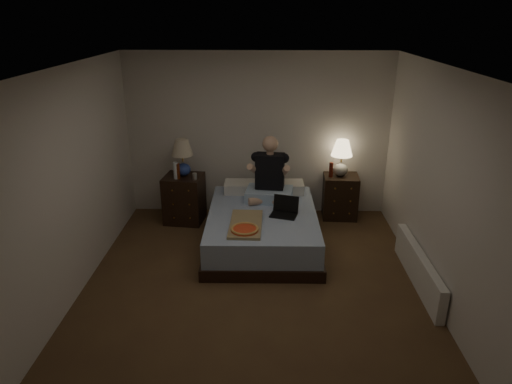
{
  "coord_description": "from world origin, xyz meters",
  "views": [
    {
      "loc": [
        0.13,
        -4.55,
        3.01
      ],
      "look_at": [
        0.0,
        0.9,
        0.85
      ],
      "focal_mm": 32.0,
      "sensor_mm": 36.0,
      "label": 1
    }
  ],
  "objects_px": {
    "soda_can": "(195,176)",
    "person": "(270,169)",
    "lamp_left": "(183,158)",
    "beer_bottle_right": "(331,170)",
    "pizza_box": "(245,230)",
    "bed": "(262,228)",
    "nightstand_right": "(340,196)",
    "laptop": "(284,207)",
    "nightstand_left": "(184,199)",
    "lamp_right": "(341,158)",
    "beer_bottle_left": "(178,171)",
    "radiator": "(418,268)",
    "water_bottle": "(176,171)"
  },
  "relations": [
    {
      "from": "beer_bottle_right",
      "to": "water_bottle",
      "type": "bearing_deg",
      "value": -173.42
    },
    {
      "from": "nightstand_right",
      "to": "water_bottle",
      "type": "height_order",
      "value": "water_bottle"
    },
    {
      "from": "beer_bottle_right",
      "to": "laptop",
      "type": "height_order",
      "value": "beer_bottle_right"
    },
    {
      "from": "nightstand_left",
      "to": "person",
      "type": "relative_size",
      "value": 0.78
    },
    {
      "from": "lamp_left",
      "to": "pizza_box",
      "type": "distance_m",
      "value": 1.78
    },
    {
      "from": "person",
      "to": "radiator",
      "type": "relative_size",
      "value": 0.58
    },
    {
      "from": "lamp_left",
      "to": "beer_bottle_right",
      "type": "distance_m",
      "value": 2.23
    },
    {
      "from": "beer_bottle_right",
      "to": "pizza_box",
      "type": "relative_size",
      "value": 0.3
    },
    {
      "from": "lamp_right",
      "to": "lamp_left",
      "type": "bearing_deg",
      "value": -175.44
    },
    {
      "from": "soda_can",
      "to": "beer_bottle_right",
      "type": "height_order",
      "value": "beer_bottle_right"
    },
    {
      "from": "bed",
      "to": "lamp_left",
      "type": "bearing_deg",
      "value": 146.39
    },
    {
      "from": "bed",
      "to": "radiator",
      "type": "height_order",
      "value": "bed"
    },
    {
      "from": "bed",
      "to": "soda_can",
      "type": "distance_m",
      "value": 1.28
    },
    {
      "from": "lamp_left",
      "to": "lamp_right",
      "type": "xyz_separation_m",
      "value": [
        2.37,
        0.19,
        -0.05
      ]
    },
    {
      "from": "nightstand_right",
      "to": "laptop",
      "type": "height_order",
      "value": "laptop"
    },
    {
      "from": "soda_can",
      "to": "pizza_box",
      "type": "xyz_separation_m",
      "value": [
        0.79,
        -1.22,
        -0.25
      ]
    },
    {
      "from": "beer_bottle_left",
      "to": "beer_bottle_right",
      "type": "height_order",
      "value": "beer_bottle_left"
    },
    {
      "from": "laptop",
      "to": "pizza_box",
      "type": "height_order",
      "value": "laptop"
    },
    {
      "from": "bed",
      "to": "lamp_left",
      "type": "xyz_separation_m",
      "value": [
        -1.19,
        0.77,
        0.76
      ]
    },
    {
      "from": "lamp_right",
      "to": "person",
      "type": "distance_m",
      "value": 1.21
    },
    {
      "from": "nightstand_left",
      "to": "person",
      "type": "xyz_separation_m",
      "value": [
        1.29,
        -0.3,
        0.59
      ]
    },
    {
      "from": "pizza_box",
      "to": "bed",
      "type": "bearing_deg",
      "value": 73.0
    },
    {
      "from": "soda_can",
      "to": "laptop",
      "type": "height_order",
      "value": "soda_can"
    },
    {
      "from": "soda_can",
      "to": "laptop",
      "type": "distance_m",
      "value": 1.47
    },
    {
      "from": "soda_can",
      "to": "person",
      "type": "height_order",
      "value": "person"
    },
    {
      "from": "lamp_left",
      "to": "lamp_right",
      "type": "height_order",
      "value": "lamp_left"
    },
    {
      "from": "nightstand_left",
      "to": "soda_can",
      "type": "xyz_separation_m",
      "value": [
        0.2,
        -0.15,
        0.41
      ]
    },
    {
      "from": "soda_can",
      "to": "person",
      "type": "relative_size",
      "value": 0.11
    },
    {
      "from": "beer_bottle_left",
      "to": "laptop",
      "type": "xyz_separation_m",
      "value": [
        1.53,
        -0.75,
        -0.24
      ]
    },
    {
      "from": "soda_can",
      "to": "pizza_box",
      "type": "relative_size",
      "value": 0.13
    },
    {
      "from": "lamp_right",
      "to": "beer_bottle_right",
      "type": "relative_size",
      "value": 2.43
    },
    {
      "from": "lamp_right",
      "to": "person",
      "type": "bearing_deg",
      "value": -154.3
    },
    {
      "from": "nightstand_left",
      "to": "lamp_right",
      "type": "distance_m",
      "value": 2.46
    },
    {
      "from": "person",
      "to": "pizza_box",
      "type": "bearing_deg",
      "value": -99.14
    },
    {
      "from": "radiator",
      "to": "soda_can",
      "type": "bearing_deg",
      "value": 151.56
    },
    {
      "from": "beer_bottle_left",
      "to": "bed",
      "type": "bearing_deg",
      "value": -26.91
    },
    {
      "from": "bed",
      "to": "soda_can",
      "type": "xyz_separation_m",
      "value": [
        -1.0,
        0.59,
        0.53
      ]
    },
    {
      "from": "bed",
      "to": "beer_bottle_left",
      "type": "relative_size",
      "value": 8.43
    },
    {
      "from": "nightstand_left",
      "to": "lamp_left",
      "type": "height_order",
      "value": "lamp_left"
    },
    {
      "from": "bed",
      "to": "soda_can",
      "type": "bearing_deg",
      "value": 148.62
    },
    {
      "from": "nightstand_left",
      "to": "pizza_box",
      "type": "bearing_deg",
      "value": -47.72
    },
    {
      "from": "lamp_right",
      "to": "person",
      "type": "height_order",
      "value": "person"
    },
    {
      "from": "pizza_box",
      "to": "water_bottle",
      "type": "bearing_deg",
      "value": 131.69
    },
    {
      "from": "beer_bottle_right",
      "to": "nightstand_right",
      "type": "bearing_deg",
      "value": 20.72
    },
    {
      "from": "person",
      "to": "pizza_box",
      "type": "relative_size",
      "value": 1.22
    },
    {
      "from": "beer_bottle_right",
      "to": "person",
      "type": "xyz_separation_m",
      "value": [
        -0.93,
        -0.46,
        0.16
      ]
    },
    {
      "from": "lamp_right",
      "to": "laptop",
      "type": "bearing_deg",
      "value": -129.76
    },
    {
      "from": "soda_can",
      "to": "beer_bottle_right",
      "type": "distance_m",
      "value": 2.05
    },
    {
      "from": "person",
      "to": "laptop",
      "type": "relative_size",
      "value": 2.74
    },
    {
      "from": "laptop",
      "to": "lamp_left",
      "type": "bearing_deg",
      "value": 165.27
    }
  ]
}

